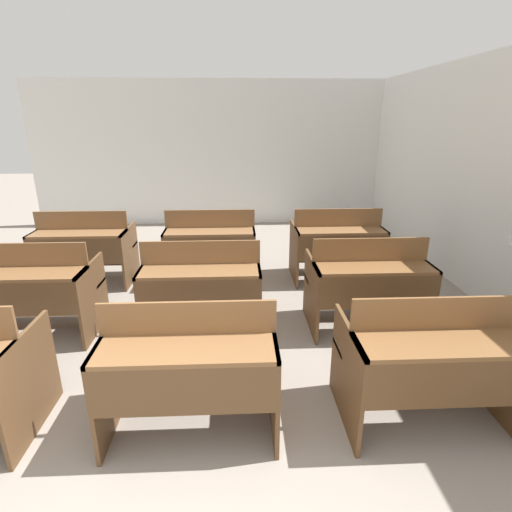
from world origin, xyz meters
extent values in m
cube|color=silver|center=(0.00, 6.94, 1.37)|extent=(6.80, 0.06, 2.74)
cube|color=silver|center=(3.37, 3.46, 0.41)|extent=(0.06, 6.91, 0.81)
cube|color=silver|center=(3.37, 3.46, 2.56)|extent=(0.06, 6.91, 0.35)
cube|color=silver|center=(3.37, 4.82, 1.60)|extent=(0.06, 4.19, 1.58)
cube|color=brown|center=(-0.86, 1.22, 0.36)|extent=(0.03, 0.74, 0.72)
cube|color=brown|center=(-0.33, 1.23, 0.36)|extent=(0.03, 0.74, 0.72)
cube|color=brown|center=(0.77, 1.23, 0.36)|extent=(0.03, 0.74, 0.72)
cube|color=brown|center=(0.22, 1.03, 0.71)|extent=(1.13, 0.35, 0.03)
cube|color=brown|center=(0.22, 0.87, 0.53)|extent=(1.08, 0.02, 0.33)
cube|color=brown|center=(0.22, 1.20, 0.84)|extent=(1.13, 0.02, 0.23)
cube|color=brown|center=(0.22, 1.46, 0.43)|extent=(1.13, 0.28, 0.03)
cube|color=brown|center=(0.22, 1.46, 0.16)|extent=(1.08, 0.04, 0.04)
cube|color=#54381F|center=(1.28, 1.22, 0.36)|extent=(0.03, 0.74, 0.72)
cube|color=#54381F|center=(2.39, 1.22, 0.36)|extent=(0.03, 0.74, 0.72)
cube|color=brown|center=(1.84, 1.02, 0.71)|extent=(1.13, 0.35, 0.03)
cube|color=#54381F|center=(1.84, 0.86, 0.53)|extent=(1.08, 0.02, 0.33)
cube|color=brown|center=(1.84, 1.19, 0.84)|extent=(1.13, 0.02, 0.23)
cube|color=brown|center=(1.84, 1.45, 0.43)|extent=(1.13, 0.28, 0.03)
cube|color=#54381F|center=(1.84, 1.45, 0.16)|extent=(1.08, 0.04, 0.04)
cube|color=brown|center=(-0.88, 2.55, 0.36)|extent=(0.03, 0.74, 0.72)
cube|color=brown|center=(-1.44, 2.36, 0.71)|extent=(1.13, 0.35, 0.03)
cube|color=brown|center=(-1.44, 2.19, 0.53)|extent=(1.08, 0.02, 0.33)
cube|color=brown|center=(-1.44, 2.52, 0.84)|extent=(1.13, 0.02, 0.23)
cube|color=brown|center=(-1.44, 2.78, 0.43)|extent=(1.13, 0.28, 0.03)
cube|color=brown|center=(-1.44, 2.78, 0.16)|extent=(1.08, 0.04, 0.04)
cube|color=brown|center=(-0.36, 2.54, 0.36)|extent=(0.03, 0.74, 0.72)
cube|color=brown|center=(0.74, 2.54, 0.36)|extent=(0.03, 0.74, 0.72)
cube|color=brown|center=(0.19, 2.35, 0.71)|extent=(1.13, 0.35, 0.03)
cube|color=brown|center=(0.19, 2.18, 0.53)|extent=(1.08, 0.02, 0.33)
cube|color=brown|center=(0.19, 2.51, 0.84)|extent=(1.13, 0.02, 0.23)
cube|color=brown|center=(0.19, 2.78, 0.43)|extent=(1.13, 0.28, 0.03)
cube|color=brown|center=(0.19, 2.78, 0.16)|extent=(1.08, 0.04, 0.04)
cube|color=#54381F|center=(1.28, 2.56, 0.36)|extent=(0.03, 0.74, 0.72)
cube|color=#54381F|center=(2.38, 2.56, 0.36)|extent=(0.03, 0.74, 0.72)
cube|color=brown|center=(1.83, 2.36, 0.71)|extent=(1.13, 0.35, 0.03)
cube|color=#54381F|center=(1.83, 2.20, 0.53)|extent=(1.08, 0.02, 0.33)
cube|color=brown|center=(1.83, 2.53, 0.84)|extent=(1.13, 0.02, 0.23)
cube|color=brown|center=(1.83, 2.79, 0.43)|extent=(1.13, 0.28, 0.03)
cube|color=#54381F|center=(1.83, 2.79, 0.16)|extent=(1.08, 0.04, 0.04)
cube|color=brown|center=(-1.96, 3.88, 0.36)|extent=(0.03, 0.74, 0.72)
cube|color=brown|center=(-0.85, 3.88, 0.36)|extent=(0.03, 0.74, 0.72)
cube|color=brown|center=(-1.41, 3.69, 0.71)|extent=(1.13, 0.35, 0.03)
cube|color=brown|center=(-1.41, 3.52, 0.53)|extent=(1.08, 0.02, 0.33)
cube|color=brown|center=(-1.41, 3.85, 0.84)|extent=(1.13, 0.02, 0.23)
cube|color=brown|center=(-1.41, 4.12, 0.43)|extent=(1.13, 0.28, 0.03)
cube|color=brown|center=(-1.41, 4.12, 0.16)|extent=(1.08, 0.04, 0.04)
cube|color=brown|center=(-0.36, 3.89, 0.36)|extent=(0.03, 0.74, 0.72)
cube|color=brown|center=(0.75, 3.89, 0.36)|extent=(0.03, 0.74, 0.72)
cube|color=brown|center=(0.20, 3.69, 0.71)|extent=(1.13, 0.35, 0.03)
cube|color=brown|center=(0.20, 3.53, 0.53)|extent=(1.08, 0.02, 0.33)
cube|color=brown|center=(0.20, 3.86, 0.84)|extent=(1.13, 0.02, 0.23)
cube|color=brown|center=(0.20, 4.12, 0.43)|extent=(1.13, 0.28, 0.03)
cube|color=brown|center=(0.20, 4.12, 0.16)|extent=(1.08, 0.04, 0.04)
cube|color=brown|center=(1.28, 3.87, 0.36)|extent=(0.03, 0.74, 0.72)
cube|color=brown|center=(2.39, 3.87, 0.36)|extent=(0.03, 0.74, 0.72)
cube|color=brown|center=(1.84, 3.68, 0.71)|extent=(1.13, 0.35, 0.03)
cube|color=brown|center=(1.84, 3.51, 0.53)|extent=(1.08, 0.02, 0.33)
cube|color=brown|center=(1.84, 3.84, 0.84)|extent=(1.13, 0.02, 0.23)
cube|color=brown|center=(1.84, 4.10, 0.43)|extent=(1.13, 0.28, 0.03)
cube|color=brown|center=(1.84, 4.10, 0.16)|extent=(1.08, 0.04, 0.04)
camera|label=1|loc=(0.55, -1.09, 2.04)|focal=28.00mm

